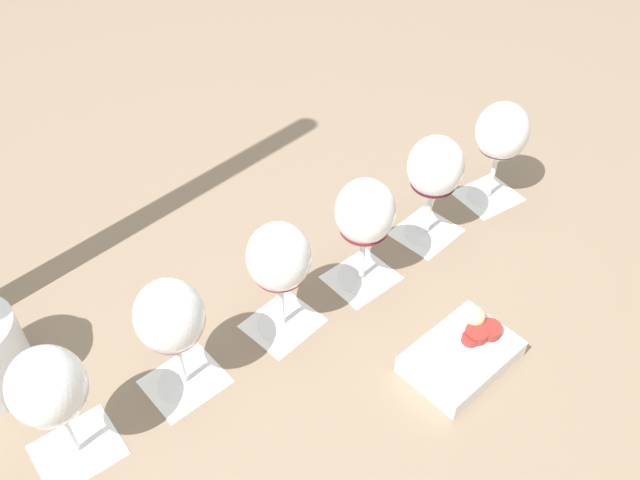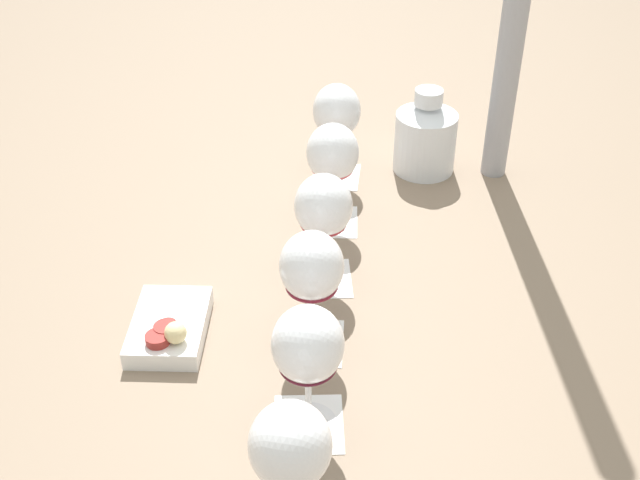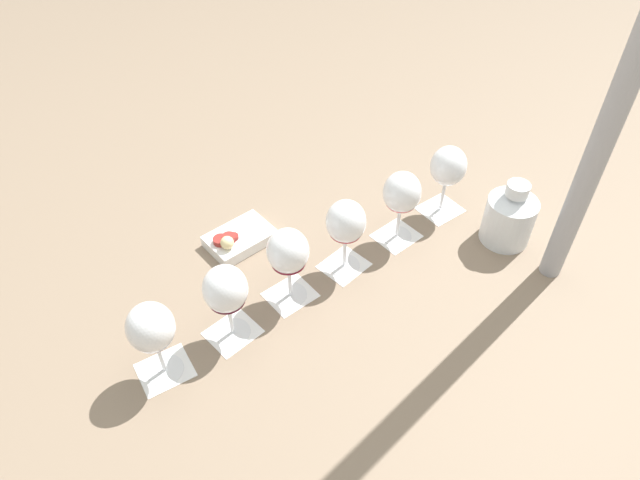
{
  "view_description": "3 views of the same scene",
  "coord_description": "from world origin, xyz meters",
  "px_view_note": "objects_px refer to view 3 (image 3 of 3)",
  "views": [
    {
      "loc": [
        -0.65,
        -0.25,
        0.78
      ],
      "look_at": [
        -0.0,
        -0.0,
        0.13
      ],
      "focal_mm": 38.0,
      "sensor_mm": 36.0,
      "label": 1
    },
    {
      "loc": [
        0.86,
        -0.4,
        0.8
      ],
      "look_at": [
        -0.0,
        -0.0,
        0.13
      ],
      "focal_mm": 45.0,
      "sensor_mm": 36.0,
      "label": 2
    },
    {
      "loc": [
        0.8,
        0.33,
        0.98
      ],
      "look_at": [
        -0.0,
        -0.0,
        0.13
      ],
      "focal_mm": 32.0,
      "sensor_mm": 36.0,
      "label": 3
    }
  ],
  "objects_px": {
    "wine_glass_2": "(346,224)",
    "snack_dish": "(238,239)",
    "wine_glass_1": "(402,195)",
    "wine_glass_3": "(288,254)",
    "wine_glass_0": "(448,169)",
    "wine_glass_4": "(226,292)",
    "wine_glass_5": "(152,330)",
    "umbrella_pole": "(630,75)",
    "ceramic_vase": "(510,216)"
  },
  "relations": [
    {
      "from": "wine_glass_2",
      "to": "snack_dish",
      "type": "height_order",
      "value": "wine_glass_2"
    },
    {
      "from": "wine_glass_1",
      "to": "snack_dish",
      "type": "distance_m",
      "value": 0.4
    },
    {
      "from": "wine_glass_3",
      "to": "wine_glass_0",
      "type": "bearing_deg",
      "value": 149.89
    },
    {
      "from": "wine_glass_1",
      "to": "wine_glass_4",
      "type": "height_order",
      "value": "same"
    },
    {
      "from": "wine_glass_4",
      "to": "wine_glass_5",
      "type": "xyz_separation_m",
      "value": [
        0.13,
        -0.08,
        -0.0
      ]
    },
    {
      "from": "wine_glass_0",
      "to": "umbrella_pole",
      "type": "height_order",
      "value": "umbrella_pole"
    },
    {
      "from": "wine_glass_1",
      "to": "wine_glass_3",
      "type": "relative_size",
      "value": 1.0
    },
    {
      "from": "wine_glass_2",
      "to": "wine_glass_5",
      "type": "height_order",
      "value": "same"
    },
    {
      "from": "wine_glass_2",
      "to": "wine_glass_1",
      "type": "bearing_deg",
      "value": 149.42
    },
    {
      "from": "wine_glass_0",
      "to": "ceramic_vase",
      "type": "height_order",
      "value": "wine_glass_0"
    },
    {
      "from": "wine_glass_0",
      "to": "snack_dish",
      "type": "relative_size",
      "value": 1.01
    },
    {
      "from": "wine_glass_4",
      "to": "wine_glass_0",
      "type": "bearing_deg",
      "value": 150.85
    },
    {
      "from": "ceramic_vase",
      "to": "wine_glass_5",
      "type": "bearing_deg",
      "value": -41.03
    },
    {
      "from": "umbrella_pole",
      "to": "ceramic_vase",
      "type": "bearing_deg",
      "value": -120.14
    },
    {
      "from": "wine_glass_4",
      "to": "umbrella_pole",
      "type": "relative_size",
      "value": 0.19
    },
    {
      "from": "wine_glass_0",
      "to": "wine_glass_5",
      "type": "relative_size",
      "value": 1.0
    },
    {
      "from": "wine_glass_5",
      "to": "ceramic_vase",
      "type": "height_order",
      "value": "wine_glass_5"
    },
    {
      "from": "wine_glass_1",
      "to": "wine_glass_5",
      "type": "bearing_deg",
      "value": -29.79
    },
    {
      "from": "wine_glass_5",
      "to": "umbrella_pole",
      "type": "relative_size",
      "value": 0.19
    },
    {
      "from": "ceramic_vase",
      "to": "snack_dish",
      "type": "height_order",
      "value": "ceramic_vase"
    },
    {
      "from": "umbrella_pole",
      "to": "wine_glass_3",
      "type": "bearing_deg",
      "value": -60.41
    },
    {
      "from": "wine_glass_1",
      "to": "snack_dish",
      "type": "relative_size",
      "value": 1.01
    },
    {
      "from": "wine_glass_1",
      "to": "umbrella_pole",
      "type": "relative_size",
      "value": 0.19
    },
    {
      "from": "wine_glass_0",
      "to": "wine_glass_1",
      "type": "height_order",
      "value": "same"
    },
    {
      "from": "wine_glass_3",
      "to": "wine_glass_5",
      "type": "bearing_deg",
      "value": -28.63
    },
    {
      "from": "wine_glass_2",
      "to": "umbrella_pole",
      "type": "distance_m",
      "value": 0.6
    },
    {
      "from": "wine_glass_5",
      "to": "umbrella_pole",
      "type": "height_order",
      "value": "umbrella_pole"
    },
    {
      "from": "wine_glass_4",
      "to": "ceramic_vase",
      "type": "distance_m",
      "value": 0.7
    },
    {
      "from": "wine_glass_0",
      "to": "snack_dish",
      "type": "bearing_deg",
      "value": -53.56
    },
    {
      "from": "snack_dish",
      "to": "umbrella_pole",
      "type": "xyz_separation_m",
      "value": [
        -0.2,
        0.71,
        0.48
      ]
    },
    {
      "from": "wine_glass_1",
      "to": "wine_glass_2",
      "type": "xyz_separation_m",
      "value": [
        0.14,
        -0.08,
        0.0
      ]
    },
    {
      "from": "wine_glass_5",
      "to": "snack_dish",
      "type": "height_order",
      "value": "wine_glass_5"
    },
    {
      "from": "ceramic_vase",
      "to": "umbrella_pole",
      "type": "bearing_deg",
      "value": 59.86
    },
    {
      "from": "wine_glass_4",
      "to": "ceramic_vase",
      "type": "height_order",
      "value": "wine_glass_4"
    },
    {
      "from": "wine_glass_5",
      "to": "snack_dish",
      "type": "relative_size",
      "value": 1.01
    },
    {
      "from": "wine_glass_0",
      "to": "snack_dish",
      "type": "xyz_separation_m",
      "value": [
        0.31,
        -0.42,
        -0.11
      ]
    },
    {
      "from": "wine_glass_5",
      "to": "ceramic_vase",
      "type": "relative_size",
      "value": 1.13
    },
    {
      "from": "wine_glass_1",
      "to": "wine_glass_4",
      "type": "relative_size",
      "value": 1.0
    },
    {
      "from": "wine_glass_2",
      "to": "wine_glass_3",
      "type": "height_order",
      "value": "same"
    },
    {
      "from": "wine_glass_0",
      "to": "umbrella_pole",
      "type": "distance_m",
      "value": 0.48
    },
    {
      "from": "wine_glass_4",
      "to": "snack_dish",
      "type": "distance_m",
      "value": 0.29
    },
    {
      "from": "wine_glass_1",
      "to": "wine_glass_3",
      "type": "height_order",
      "value": "same"
    },
    {
      "from": "wine_glass_4",
      "to": "snack_dish",
      "type": "relative_size",
      "value": 1.01
    },
    {
      "from": "wine_glass_2",
      "to": "wine_glass_4",
      "type": "height_order",
      "value": "same"
    },
    {
      "from": "wine_glass_2",
      "to": "wine_glass_3",
      "type": "distance_m",
      "value": 0.15
    },
    {
      "from": "wine_glass_1",
      "to": "wine_glass_2",
      "type": "distance_m",
      "value": 0.17
    },
    {
      "from": "snack_dish",
      "to": "wine_glass_2",
      "type": "bearing_deg",
      "value": 96.42
    },
    {
      "from": "wine_glass_1",
      "to": "umbrella_pole",
      "type": "height_order",
      "value": "umbrella_pole"
    },
    {
      "from": "umbrella_pole",
      "to": "wine_glass_1",
      "type": "bearing_deg",
      "value": -85.93
    },
    {
      "from": "wine_glass_0",
      "to": "wine_glass_2",
      "type": "bearing_deg",
      "value": -29.56
    }
  ]
}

